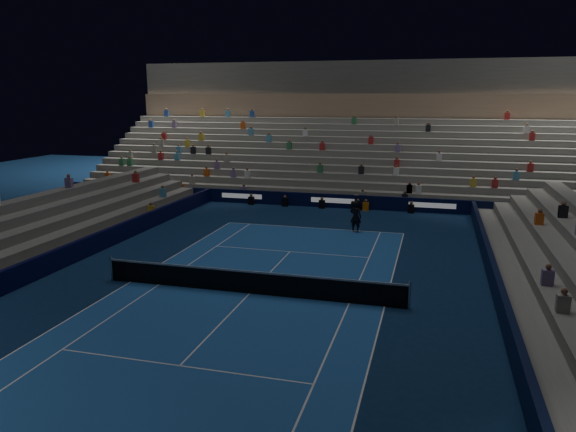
# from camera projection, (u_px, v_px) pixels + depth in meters

# --- Properties ---
(ground) EXTENTS (90.00, 90.00, 0.00)m
(ground) POSITION_uv_depth(u_px,v_px,m) (250.00, 294.00, 22.40)
(ground) COLOR #0B2144
(ground) RESTS_ON ground
(court_surface) EXTENTS (10.97, 23.77, 0.01)m
(court_surface) POSITION_uv_depth(u_px,v_px,m) (250.00, 293.00, 22.40)
(court_surface) COLOR #1C4F9A
(court_surface) RESTS_ON ground
(sponsor_barrier_far) EXTENTS (44.00, 0.25, 1.00)m
(sponsor_barrier_far) POSITION_uv_depth(u_px,v_px,m) (333.00, 201.00, 39.74)
(sponsor_barrier_far) COLOR black
(sponsor_barrier_far) RESTS_ON ground
(sponsor_barrier_east) EXTENTS (0.25, 37.00, 1.00)m
(sponsor_barrier_east) POSITION_uv_depth(u_px,v_px,m) (502.00, 305.00, 19.81)
(sponsor_barrier_east) COLOR black
(sponsor_barrier_east) RESTS_ON ground
(sponsor_barrier_west) EXTENTS (0.25, 37.00, 1.00)m
(sponsor_barrier_west) POSITION_uv_depth(u_px,v_px,m) (48.00, 263.00, 24.78)
(sponsor_barrier_west) COLOR black
(sponsor_barrier_west) RESTS_ON ground
(grandstand_main) EXTENTS (44.00, 15.20, 11.20)m
(grandstand_main) POSITION_uv_depth(u_px,v_px,m) (353.00, 150.00, 47.99)
(grandstand_main) COLOR slate
(grandstand_main) RESTS_ON ground
(tennis_net) EXTENTS (12.90, 0.10, 1.10)m
(tennis_net) POSITION_uv_depth(u_px,v_px,m) (250.00, 282.00, 22.30)
(tennis_net) COLOR #B2B2B7
(tennis_net) RESTS_ON ground
(tennis_player) EXTENTS (0.75, 0.56, 1.88)m
(tennis_player) POSITION_uv_depth(u_px,v_px,m) (356.00, 217.00, 32.41)
(tennis_player) COLOR black
(tennis_player) RESTS_ON ground
(broadcast_camera) EXTENTS (0.51, 0.95, 0.63)m
(broadcast_camera) POSITION_uv_depth(u_px,v_px,m) (354.00, 206.00, 38.70)
(broadcast_camera) COLOR black
(broadcast_camera) RESTS_ON ground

